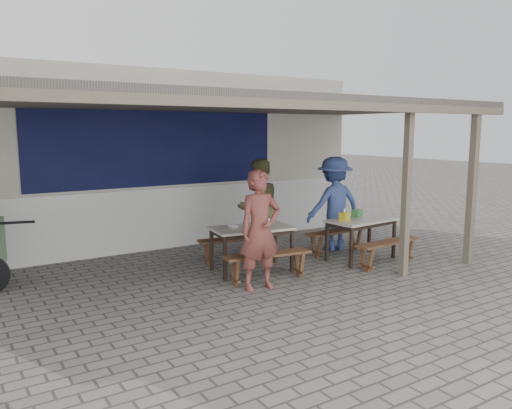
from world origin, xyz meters
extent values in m
plane|color=slate|center=(0.00, 0.00, 0.00)|extent=(60.00, 60.00, 0.00)
cube|color=beige|center=(0.00, 3.60, 1.75)|extent=(9.00, 1.20, 3.50)
cube|color=white|center=(0.00, 2.97, 0.60)|extent=(9.00, 0.10, 1.20)
cube|color=#0E1142|center=(-0.20, 2.98, 2.05)|extent=(5.00, 0.03, 1.60)
cube|color=#514A45|center=(0.00, 1.00, 2.75)|extent=(9.00, 4.20, 0.12)
cube|color=#706654|center=(0.00, -1.05, 2.65)|extent=(9.00, 0.12, 0.12)
cube|color=#706654|center=(3.90, -1.00, 1.35)|extent=(0.12, 0.12, 2.70)
cube|color=#706654|center=(2.35, -0.90, 1.35)|extent=(0.11, 0.11, 2.70)
cube|color=beige|center=(0.42, 0.63, 0.73)|extent=(1.39, 0.91, 0.04)
cube|color=black|center=(0.42, 0.63, 0.67)|extent=(1.28, 0.79, 0.06)
cube|color=black|center=(-0.21, 0.41, 0.35)|extent=(0.05, 0.05, 0.71)
cube|color=black|center=(0.96, 0.24, 0.35)|extent=(0.05, 0.05, 0.71)
cube|color=black|center=(-0.12, 1.01, 0.35)|extent=(0.05, 0.05, 0.71)
cube|color=black|center=(1.05, 0.85, 0.35)|extent=(0.05, 0.05, 0.71)
cube|color=brown|center=(0.34, 0.01, 0.43)|extent=(1.43, 0.47, 0.04)
cube|color=brown|center=(-0.21, 0.09, 0.21)|extent=(0.09, 0.28, 0.41)
cube|color=brown|center=(0.88, -0.06, 0.21)|extent=(0.09, 0.28, 0.41)
cube|color=brown|center=(0.51, 1.25, 0.43)|extent=(1.43, 0.47, 0.04)
cube|color=brown|center=(-0.04, 1.32, 0.21)|extent=(0.09, 0.28, 0.41)
cube|color=brown|center=(1.05, 1.17, 0.21)|extent=(0.09, 0.28, 0.41)
cube|color=beige|center=(2.48, 0.20, 0.73)|extent=(1.31, 0.79, 0.04)
cube|color=black|center=(2.48, 0.20, 0.67)|extent=(1.21, 0.69, 0.06)
cube|color=black|center=(1.93, -0.13, 0.35)|extent=(0.05, 0.05, 0.71)
cube|color=black|center=(3.07, -0.04, 0.35)|extent=(0.05, 0.05, 0.71)
cube|color=black|center=(1.89, 0.44, 0.35)|extent=(0.05, 0.05, 0.71)
cube|color=black|center=(3.03, 0.53, 0.35)|extent=(0.05, 0.05, 0.71)
cube|color=brown|center=(2.53, -0.39, 0.43)|extent=(1.38, 0.39, 0.04)
cube|color=brown|center=(2.00, -0.43, 0.21)|extent=(0.07, 0.28, 0.41)
cube|color=brown|center=(3.06, -0.35, 0.21)|extent=(0.07, 0.28, 0.41)
cube|color=brown|center=(2.43, 0.80, 0.43)|extent=(1.38, 0.39, 0.04)
cube|color=brown|center=(1.90, 0.75, 0.21)|extent=(0.07, 0.28, 0.41)
cube|color=brown|center=(2.96, 0.84, 0.21)|extent=(0.07, 0.28, 0.41)
cylinder|color=black|center=(-3.02, 1.95, 0.96)|extent=(0.69, 0.22, 0.04)
imported|color=brown|center=(0.03, -0.23, 0.88)|extent=(0.68, 0.49, 1.77)
imported|color=#4F4E2C|center=(1.09, 1.46, 0.90)|extent=(0.94, 0.77, 1.81)
imported|color=#3A4E8F|center=(2.59, 1.06, 0.91)|extent=(1.24, 0.79, 1.82)
cube|color=gold|center=(2.12, 0.26, 0.82)|extent=(0.17, 0.17, 0.14)
cube|color=#377D39|center=(2.58, 0.42, 0.82)|extent=(0.24, 0.20, 0.14)
cylinder|color=beige|center=(0.86, 0.78, 0.79)|extent=(0.07, 0.07, 0.08)
imported|color=white|center=(0.12, 0.71, 0.77)|extent=(0.21, 0.21, 0.04)
camera|label=1|loc=(-3.86, -6.20, 2.33)|focal=35.00mm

